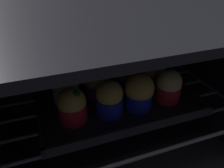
{
  "coord_description": "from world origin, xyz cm",
  "views": [
    {
      "loc": [
        -16.14,
        -21.37,
        45.96
      ],
      "look_at": [
        0.0,
        22.93,
        17.55
      ],
      "focal_mm": 35.74,
      "sensor_mm": 36.0,
      "label": 1
    }
  ],
  "objects_px": {
    "muffin_row0_col0": "(72,106)",
    "muffin_row0_col3": "(168,86)",
    "muffin_row0_col2": "(139,92)",
    "muffin_row2_col0": "(62,73)",
    "baking_tray": "(112,94)",
    "muffin_row1_col3": "(153,72)",
    "muffin_row1_col1": "(97,81)",
    "muffin_row2_col3": "(141,59)",
    "muffin_row2_col2": "(115,64)",
    "muffin_row2_col1": "(88,69)",
    "muffin_row1_col0": "(66,88)",
    "muffin_row1_col2": "(125,75)",
    "muffin_row0_col1": "(109,98)"
  },
  "relations": [
    {
      "from": "muffin_row0_col0",
      "to": "muffin_row0_col3",
      "type": "height_order",
      "value": "muffin_row0_col3"
    },
    {
      "from": "muffin_row0_col2",
      "to": "muffin_row2_col0",
      "type": "height_order",
      "value": "muffin_row0_col2"
    },
    {
      "from": "baking_tray",
      "to": "muffin_row1_col3",
      "type": "height_order",
      "value": "muffin_row1_col3"
    },
    {
      "from": "muffin_row0_col2",
      "to": "muffin_row1_col1",
      "type": "height_order",
      "value": "muffin_row0_col2"
    },
    {
      "from": "muffin_row0_col3",
      "to": "muffin_row2_col3",
      "type": "distance_m",
      "value": 0.15
    },
    {
      "from": "muffin_row0_col2",
      "to": "muffin_row2_col2",
      "type": "distance_m",
      "value": 0.16
    },
    {
      "from": "muffin_row0_col3",
      "to": "muffin_row1_col1",
      "type": "relative_size",
      "value": 0.99
    },
    {
      "from": "muffin_row0_col2",
      "to": "muffin_row2_col1",
      "type": "relative_size",
      "value": 1.06
    },
    {
      "from": "muffin_row1_col0",
      "to": "muffin_row1_col2",
      "type": "xyz_separation_m",
      "value": [
        0.15,
        0.01,
        -0.0
      ]
    },
    {
      "from": "muffin_row1_col1",
      "to": "muffin_row2_col2",
      "type": "relative_size",
      "value": 0.99
    },
    {
      "from": "muffin_row0_col1",
      "to": "muffin_row0_col2",
      "type": "distance_m",
      "value": 0.07
    },
    {
      "from": "muffin_row1_col0",
      "to": "muffin_row2_col2",
      "type": "bearing_deg",
      "value": 27.89
    },
    {
      "from": "muffin_row0_col0",
      "to": "muffin_row1_col0",
      "type": "distance_m",
      "value": 0.07
    },
    {
      "from": "muffin_row1_col1",
      "to": "muffin_row2_col2",
      "type": "height_order",
      "value": "muffin_row2_col2"
    },
    {
      "from": "muffin_row1_col2",
      "to": "muffin_row0_col2",
      "type": "bearing_deg",
      "value": -91.96
    },
    {
      "from": "muffin_row0_col0",
      "to": "muffin_row2_col2",
      "type": "xyz_separation_m",
      "value": [
        0.15,
        0.15,
        0.0
      ]
    },
    {
      "from": "baking_tray",
      "to": "muffin_row0_col3",
      "type": "distance_m",
      "value": 0.14
    },
    {
      "from": "muffin_row0_col1",
      "to": "muffin_row1_col1",
      "type": "xyz_separation_m",
      "value": [
        -0.01,
        0.08,
        0.0
      ]
    },
    {
      "from": "muffin_row1_col1",
      "to": "muffin_row2_col0",
      "type": "distance_m",
      "value": 0.1
    },
    {
      "from": "muffin_row1_col1",
      "to": "muffin_row2_col3",
      "type": "height_order",
      "value": "muffin_row2_col3"
    },
    {
      "from": "muffin_row0_col3",
      "to": "muffin_row1_col2",
      "type": "xyz_separation_m",
      "value": [
        -0.07,
        0.08,
        0.0
      ]
    },
    {
      "from": "muffin_row2_col1",
      "to": "muffin_row2_col3",
      "type": "distance_m",
      "value": 0.16
    },
    {
      "from": "baking_tray",
      "to": "muffin_row2_col0",
      "type": "xyz_separation_m",
      "value": [
        -0.11,
        0.08,
        0.04
      ]
    },
    {
      "from": "muffin_row1_col1",
      "to": "muffin_row1_col3",
      "type": "xyz_separation_m",
      "value": [
        0.15,
        -0.0,
        -0.0
      ]
    },
    {
      "from": "muffin_row0_col0",
      "to": "muffin_row2_col2",
      "type": "distance_m",
      "value": 0.21
    },
    {
      "from": "muffin_row1_col2",
      "to": "muffin_row2_col2",
      "type": "xyz_separation_m",
      "value": [
        -0.0,
        0.07,
        -0.0
      ]
    },
    {
      "from": "baking_tray",
      "to": "muffin_row0_col2",
      "type": "height_order",
      "value": "muffin_row0_col2"
    },
    {
      "from": "baking_tray",
      "to": "muffin_row2_col2",
      "type": "distance_m",
      "value": 0.09
    },
    {
      "from": "muffin_row0_col3",
      "to": "muffin_row2_col1",
      "type": "bearing_deg",
      "value": 135.76
    },
    {
      "from": "muffin_row0_col1",
      "to": "muffin_row2_col0",
      "type": "height_order",
      "value": "muffin_row0_col1"
    },
    {
      "from": "muffin_row1_col2",
      "to": "muffin_row2_col1",
      "type": "xyz_separation_m",
      "value": [
        -0.08,
        0.07,
        -0.0
      ]
    },
    {
      "from": "muffin_row2_col3",
      "to": "muffin_row2_col2",
      "type": "bearing_deg",
      "value": -179.62
    },
    {
      "from": "muffin_row0_col0",
      "to": "muffin_row1_col3",
      "type": "bearing_deg",
      "value": 17.16
    },
    {
      "from": "muffin_row1_col2",
      "to": "muffin_row2_col3",
      "type": "distance_m",
      "value": 0.11
    },
    {
      "from": "muffin_row1_col3",
      "to": "muffin_row2_col0",
      "type": "xyz_separation_m",
      "value": [
        -0.22,
        0.08,
        -0.0
      ]
    },
    {
      "from": "muffin_row1_col0",
      "to": "muffin_row1_col1",
      "type": "relative_size",
      "value": 1.0
    },
    {
      "from": "muffin_row0_col3",
      "to": "muffin_row1_col1",
      "type": "height_order",
      "value": "same"
    },
    {
      "from": "muffin_row2_col1",
      "to": "muffin_row2_col3",
      "type": "height_order",
      "value": "muffin_row2_col3"
    },
    {
      "from": "muffin_row1_col0",
      "to": "muffin_row2_col0",
      "type": "bearing_deg",
      "value": 87.81
    },
    {
      "from": "muffin_row1_col1",
      "to": "muffin_row2_col0",
      "type": "relative_size",
      "value": 1.06
    },
    {
      "from": "muffin_row1_col2",
      "to": "muffin_row1_col3",
      "type": "distance_m",
      "value": 0.07
    },
    {
      "from": "muffin_row1_col1",
      "to": "baking_tray",
      "type": "bearing_deg",
      "value": -2.47
    },
    {
      "from": "baking_tray",
      "to": "muffin_row1_col3",
      "type": "xyz_separation_m",
      "value": [
        0.11,
        -0.0,
        0.04
      ]
    },
    {
      "from": "muffin_row2_col0",
      "to": "muffin_row2_col1",
      "type": "relative_size",
      "value": 0.96
    },
    {
      "from": "muffin_row1_col1",
      "to": "muffin_row0_col3",
      "type": "bearing_deg",
      "value": -26.8
    },
    {
      "from": "muffin_row2_col2",
      "to": "muffin_row1_col1",
      "type": "bearing_deg",
      "value": -135.42
    },
    {
      "from": "muffin_row0_col0",
      "to": "muffin_row2_col2",
      "type": "height_order",
      "value": "muffin_row2_col2"
    },
    {
      "from": "muffin_row0_col1",
      "to": "muffin_row1_col0",
      "type": "bearing_deg",
      "value": 137.69
    },
    {
      "from": "muffin_row1_col0",
      "to": "muffin_row2_col0",
      "type": "relative_size",
      "value": 1.07
    },
    {
      "from": "muffin_row0_col1",
      "to": "muffin_row2_col0",
      "type": "bearing_deg",
      "value": 116.93
    }
  ]
}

